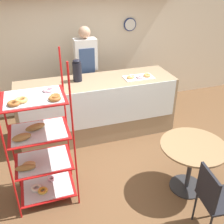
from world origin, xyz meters
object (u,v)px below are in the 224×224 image
at_px(donut_tray_counter, 139,77).
at_px(pastry_rack, 39,145).
at_px(person_worker, 86,70).
at_px(coffee_carafe, 77,71).
at_px(cafe_chair, 213,196).
at_px(cafe_table, 192,156).

bearing_deg(donut_tray_counter, pastry_rack, -146.38).
height_order(person_worker, coffee_carafe, person_worker).
bearing_deg(person_worker, cafe_chair, -77.48).
xyz_separation_m(cafe_chair, coffee_carafe, (-0.93, 2.47, 0.66)).
xyz_separation_m(pastry_rack, person_worker, (1.02, 1.89, 0.16)).
distance_m(cafe_table, cafe_chair, 0.67).
relative_size(person_worker, cafe_table, 2.13).
xyz_separation_m(person_worker, cafe_table, (0.83, -2.33, -0.44)).
bearing_deg(coffee_carafe, cafe_chair, -69.36).
distance_m(cafe_chair, coffee_carafe, 2.72).
distance_m(pastry_rack, person_worker, 2.15).
height_order(pastry_rack, person_worker, pastry_rack).
distance_m(pastry_rack, coffee_carafe, 1.60).
distance_m(pastry_rack, cafe_chair, 2.03).
bearing_deg(person_worker, pastry_rack, -118.30).
distance_m(cafe_chair, donut_tray_counter, 2.33).
relative_size(cafe_table, cafe_chair, 0.96).
height_order(person_worker, cafe_table, person_worker).
xyz_separation_m(pastry_rack, cafe_table, (1.84, -0.44, -0.29)).
bearing_deg(donut_tray_counter, person_worker, 136.91).
distance_m(person_worker, cafe_chair, 3.09).
height_order(pastry_rack, coffee_carafe, pastry_rack).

